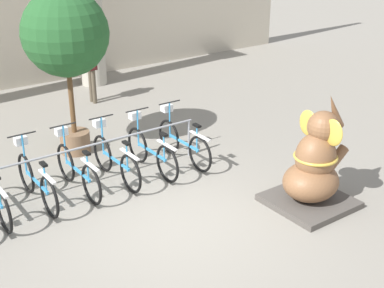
# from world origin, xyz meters

# --- Properties ---
(ground_plane) EXTENTS (60.00, 60.00, 0.00)m
(ground_plane) POSITION_xyz_m (0.00, 0.00, 0.00)
(ground_plane) COLOR gray
(bike_rack) EXTENTS (4.97, 0.05, 0.77)m
(bike_rack) POSITION_xyz_m (-0.77, 1.95, 0.63)
(bike_rack) COLOR gray
(bike_rack) RESTS_ON ground_plane
(bicycle_2) EXTENTS (0.48, 1.75, 1.10)m
(bicycle_2) POSITION_xyz_m (-1.50, 1.86, 0.42)
(bicycle_2) COLOR black
(bicycle_2) RESTS_ON ground_plane
(bicycle_3) EXTENTS (0.48, 1.75, 1.10)m
(bicycle_3) POSITION_xyz_m (-0.77, 1.86, 0.42)
(bicycle_3) COLOR black
(bicycle_3) RESTS_ON ground_plane
(bicycle_4) EXTENTS (0.48, 1.75, 1.10)m
(bicycle_4) POSITION_xyz_m (-0.05, 1.84, 0.42)
(bicycle_4) COLOR black
(bicycle_4) RESTS_ON ground_plane
(bicycle_5) EXTENTS (0.48, 1.75, 1.10)m
(bicycle_5) POSITION_xyz_m (0.68, 1.80, 0.42)
(bicycle_5) COLOR black
(bicycle_5) RESTS_ON ground_plane
(bicycle_6) EXTENTS (0.48, 1.75, 1.10)m
(bicycle_6) POSITION_xyz_m (1.41, 1.80, 0.42)
(bicycle_6) COLOR black
(bicycle_6) RESTS_ON ground_plane
(elephant_statue) EXTENTS (1.27, 1.27, 1.89)m
(elephant_statue) POSITION_xyz_m (2.20, -0.82, 0.64)
(elephant_statue) COLOR #4C4742
(elephant_statue) RESTS_ON ground_plane
(person_pedestrian) EXTENTS (0.24, 0.47, 1.79)m
(person_pedestrian) POSITION_xyz_m (1.59, 6.09, 1.09)
(person_pedestrian) COLOR brown
(person_pedestrian) RESTS_ON ground_plane
(potted_tree) EXTENTS (1.65, 1.65, 3.24)m
(potted_tree) POSITION_xyz_m (-0.10, 3.44, 2.34)
(potted_tree) COLOR brown
(potted_tree) RESTS_ON ground_plane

